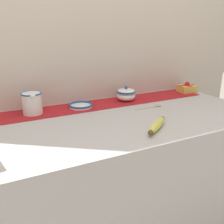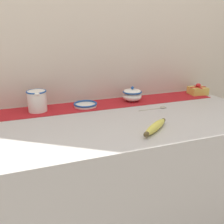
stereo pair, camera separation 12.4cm
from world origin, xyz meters
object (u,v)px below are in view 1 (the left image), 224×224
at_px(cream_pitcher, 32,102).
at_px(spoon, 156,106).
at_px(small_dish, 81,105).
at_px(banana, 157,125).
at_px(sugar_bowl, 126,94).
at_px(gift_box, 187,88).

xyz_separation_m(cream_pitcher, spoon, (0.68, -0.19, -0.06)).
distance_m(small_dish, banana, 0.51).
xyz_separation_m(sugar_bowl, banana, (-0.10, -0.47, -0.03)).
bearing_deg(gift_box, cream_pitcher, 179.89).
distance_m(sugar_bowl, gift_box, 0.51).
bearing_deg(sugar_bowl, cream_pitcher, 179.86).
xyz_separation_m(sugar_bowl, gift_box, (0.51, -0.00, -0.01)).
relative_size(small_dish, spoon, 0.78).
bearing_deg(cream_pitcher, gift_box, -0.11).
relative_size(small_dish, gift_box, 1.11).
relative_size(sugar_bowl, banana, 0.63).
bearing_deg(spoon, sugar_bowl, 117.05).
relative_size(banana, spoon, 1.08).
distance_m(banana, gift_box, 0.77).
xyz_separation_m(sugar_bowl, small_dish, (-0.31, -0.01, -0.03)).
bearing_deg(gift_box, sugar_bowl, 179.93).
height_order(small_dish, banana, banana).
distance_m(small_dish, spoon, 0.45).
bearing_deg(banana, small_dish, 113.98).
distance_m(sugar_bowl, banana, 0.49).
bearing_deg(cream_pitcher, spoon, -15.65).
distance_m(banana, spoon, 0.35).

